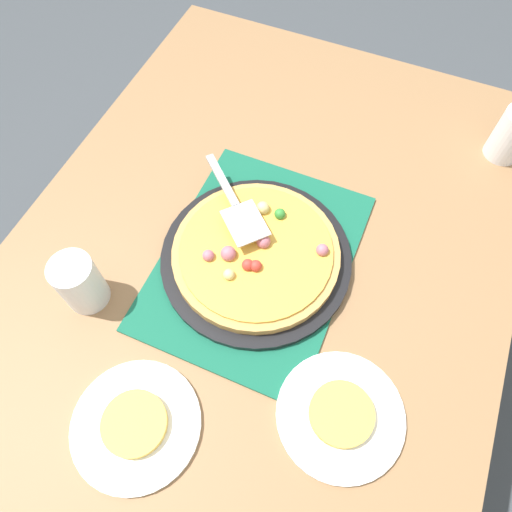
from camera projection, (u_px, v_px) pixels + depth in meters
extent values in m
plane|color=#3D4247|center=(256.00, 365.00, 1.61)|extent=(8.00, 8.00, 0.00)
cube|color=olive|center=(256.00, 264.00, 0.96)|extent=(1.40, 1.00, 0.03)
cube|color=olive|center=(462.00, 204.00, 1.49)|extent=(0.07, 0.07, 0.72)
cube|color=olive|center=(213.00, 123.00, 1.66)|extent=(0.07, 0.07, 0.72)
cube|color=#145B42|center=(256.00, 260.00, 0.95)|extent=(0.48, 0.36, 0.01)
cylinder|color=black|center=(256.00, 258.00, 0.94)|extent=(0.38, 0.38, 0.01)
cylinder|color=tan|center=(256.00, 254.00, 0.92)|extent=(0.33, 0.33, 0.02)
cylinder|color=gold|center=(256.00, 250.00, 0.91)|extent=(0.30, 0.30, 0.01)
sphere|color=#B76675|center=(322.00, 250.00, 0.90)|extent=(0.02, 0.02, 0.02)
sphere|color=#B76675|center=(208.00, 256.00, 0.90)|extent=(0.02, 0.02, 0.02)
sphere|color=#E5CC7F|center=(256.00, 223.00, 0.93)|extent=(0.02, 0.02, 0.02)
sphere|color=red|center=(250.00, 266.00, 0.89)|extent=(0.02, 0.02, 0.02)
sphere|color=#B76675|center=(263.00, 241.00, 0.91)|extent=(0.03, 0.03, 0.03)
sphere|color=#338433|center=(280.00, 214.00, 0.94)|extent=(0.02, 0.02, 0.02)
sphere|color=#E5CC7F|center=(263.00, 208.00, 0.95)|extent=(0.03, 0.03, 0.03)
sphere|color=#B76675|center=(228.00, 253.00, 0.90)|extent=(0.03, 0.03, 0.03)
sphere|color=#E5CC7F|center=(229.00, 275.00, 0.88)|extent=(0.02, 0.02, 0.02)
sphere|color=red|center=(256.00, 266.00, 0.88)|extent=(0.02, 0.02, 0.02)
cylinder|color=white|center=(136.00, 425.00, 0.79)|extent=(0.22, 0.22, 0.01)
cylinder|color=white|center=(340.00, 415.00, 0.80)|extent=(0.22, 0.22, 0.01)
cylinder|color=#EAB747|center=(134.00, 424.00, 0.78)|extent=(0.11, 0.11, 0.02)
cylinder|color=#EAB747|center=(341.00, 414.00, 0.79)|extent=(0.11, 0.11, 0.02)
cylinder|color=white|center=(80.00, 283.00, 0.86)|extent=(0.08, 0.08, 0.12)
cube|color=silver|center=(245.00, 223.00, 0.91)|extent=(0.11, 0.11, 0.00)
cube|color=#B2B2B7|center=(222.00, 180.00, 0.96)|extent=(0.11, 0.11, 0.01)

